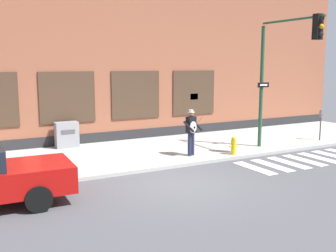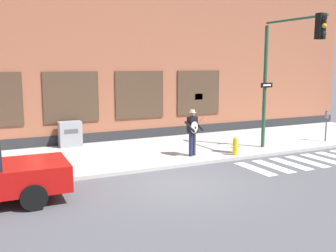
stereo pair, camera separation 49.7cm
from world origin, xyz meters
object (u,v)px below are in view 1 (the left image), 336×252
(traffic_light, at_px, (283,61))
(utility_box, at_px, (67,135))
(fire_hydrant, at_px, (234,146))
(busker, at_px, (192,130))
(parking_meter, at_px, (321,120))

(traffic_light, height_order, utility_box, traffic_light)
(utility_box, bearing_deg, fire_hydrant, -39.30)
(busker, xyz_separation_m, utility_box, (-3.79, 3.78, -0.47))
(parking_meter, relative_size, utility_box, 1.34)
(traffic_light, xyz_separation_m, utility_box, (-7.31, 4.77, -3.05))
(parking_meter, relative_size, fire_hydrant, 2.05)
(parking_meter, xyz_separation_m, utility_box, (-10.62, 3.90, -0.41))
(traffic_light, relative_size, utility_box, 4.85)
(utility_box, xyz_separation_m, fire_hydrant, (5.34, -4.37, -0.19))
(utility_box, distance_m, fire_hydrant, 6.90)
(traffic_light, bearing_deg, busker, 164.35)
(parking_meter, distance_m, utility_box, 11.33)
(busker, distance_m, parking_meter, 6.84)
(traffic_light, distance_m, fire_hydrant, 3.81)
(traffic_light, xyz_separation_m, fire_hydrant, (-1.97, 0.40, -3.24))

